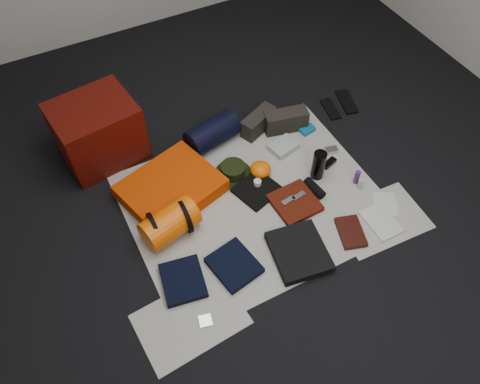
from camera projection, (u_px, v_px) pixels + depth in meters
name	position (u px, v px, depth m)	size (l,w,h in m)	color
floor	(254.00, 202.00, 3.10)	(4.50, 4.50, 0.02)	black
newspaper_mat	(254.00, 201.00, 3.09)	(1.60, 1.30, 0.01)	beige
newspaper_sheet_front_left	(191.00, 319.00, 2.60)	(0.58, 0.40, 0.00)	beige
newspaper_sheet_front_right	(380.00, 219.00, 3.00)	(0.58, 0.40, 0.00)	beige
red_cabinet	(98.00, 132.00, 3.17)	(0.53, 0.44, 0.44)	#490A05
sleeping_pad	(171.00, 188.00, 3.08)	(0.60, 0.49, 0.11)	#CF3902
stuff_sack	(170.00, 223.00, 2.85)	(0.20, 0.20, 0.35)	#EB5903
sack_strap_left	(154.00, 229.00, 2.82)	(0.22, 0.22, 0.03)	black
sack_strap_right	(185.00, 216.00, 2.88)	(0.22, 0.22, 0.03)	black
navy_duffel	(212.00, 133.00, 3.32)	(0.20, 0.20, 0.38)	black
boonie_brim	(233.00, 174.00, 3.22)	(0.26, 0.26, 0.01)	black
boonie_crown	(233.00, 170.00, 3.19)	(0.17, 0.17, 0.07)	black
hiking_boot_left	(258.00, 122.00, 3.42)	(0.29, 0.11, 0.15)	black
hiking_boot_right	(286.00, 121.00, 3.43)	(0.32, 0.12, 0.16)	black
flip_flop_left	(331.00, 109.00, 3.61)	(0.09, 0.23, 0.01)	black
flip_flop_right	(347.00, 102.00, 3.66)	(0.10, 0.27, 0.01)	black
trousers_navy_a	(183.00, 281.00, 2.71)	(0.24, 0.27, 0.04)	black
trousers_navy_b	(234.00, 265.00, 2.77)	(0.24, 0.28, 0.04)	black
trousers_charcoal	(299.00, 252.00, 2.82)	(0.32, 0.36, 0.06)	black
black_tshirt	(257.00, 190.00, 3.12)	(0.26, 0.25, 0.03)	black
red_shirt	(295.00, 203.00, 3.05)	(0.28, 0.28, 0.04)	#4A1308
orange_stuff_sack	(261.00, 169.00, 3.19)	(0.14, 0.14, 0.09)	#EB5903
first_aid_pouch	(283.00, 147.00, 3.34)	(0.19, 0.14, 0.05)	#9BA49C
water_bottle	(318.00, 165.00, 3.13)	(0.09, 0.09, 0.22)	black
speaker	(314.00, 188.00, 3.11)	(0.06, 0.06, 0.16)	black
compact_camera	(331.00, 150.00, 3.33)	(0.09, 0.05, 0.03)	#BAB9BE
cyan_case	(307.00, 130.00, 3.46)	(0.11, 0.07, 0.04)	#0E618B
toiletry_purple	(357.00, 177.00, 3.14)	(0.04, 0.04, 0.11)	#4C226D
toiletry_clear	(360.00, 184.00, 3.12)	(0.03, 0.03, 0.08)	#AEB2AD
paperback_book	(351.00, 232.00, 2.92)	(0.15, 0.23, 0.03)	black
map_booklet	(381.00, 222.00, 2.98)	(0.17, 0.25, 0.01)	beige
map_printout	(385.00, 204.00, 3.06)	(0.15, 0.20, 0.01)	beige
sunglasses	(329.00, 163.00, 3.26)	(0.11, 0.05, 0.03)	black
key_cluster	(205.00, 321.00, 2.58)	(0.07, 0.07, 0.01)	#BAB9BE
tape_roll	(257.00, 183.00, 3.12)	(0.05, 0.05, 0.04)	silver
energy_bar_a	(288.00, 200.00, 3.03)	(0.10, 0.04, 0.01)	#BAB9BE
energy_bar_b	(299.00, 196.00, 3.05)	(0.10, 0.04, 0.01)	#BAB9BE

